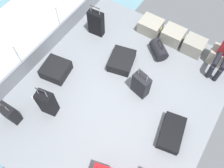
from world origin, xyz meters
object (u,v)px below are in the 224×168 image
object	(u,v)px
suitcase_4	(141,85)
suitcase_5	(47,103)
cargo_crate_1	(173,35)
suitcase_8	(122,61)
cargo_crate_0	(151,26)
cargo_crate_2	(194,46)
paper_cup	(34,98)
suitcase_0	(172,133)
suitcase_6	(96,23)
duffel_bag	(159,50)
cargo_crate_3	(222,57)
suitcase_1	(56,70)
suitcase_2	(10,113)

from	to	relation	value
suitcase_4	suitcase_5	size ratio (longest dim) A/B	0.88
cargo_crate_1	suitcase_8	distance (m)	1.57
cargo_crate_0	cargo_crate_2	bearing A→B (deg)	-1.14
suitcase_4	paper_cup	distance (m)	2.45
suitcase_4	suitcase_0	bearing A→B (deg)	-26.84
suitcase_4	suitcase_8	world-z (taller)	suitcase_4
suitcase_6	duffel_bag	distance (m)	1.76
cargo_crate_1	suitcase_5	world-z (taller)	suitcase_5
suitcase_4	suitcase_6	bearing A→B (deg)	153.02
cargo_crate_3	suitcase_6	world-z (taller)	suitcase_6
suitcase_4	suitcase_8	distance (m)	0.91
cargo_crate_1	suitcase_4	world-z (taller)	suitcase_4
duffel_bag	paper_cup	distance (m)	3.25
cargo_crate_0	duffel_bag	distance (m)	0.81
suitcase_1	suitcase_6	world-z (taller)	suitcase_6
suitcase_2	cargo_crate_1	bearing A→B (deg)	63.67
cargo_crate_1	suitcase_6	distance (m)	2.04
cargo_crate_0	suitcase_4	bearing A→B (deg)	-68.81
suitcase_0	suitcase_2	world-z (taller)	suitcase_2
cargo_crate_3	cargo_crate_0	bearing A→B (deg)	179.92
suitcase_0	suitcase_6	world-z (taller)	suitcase_6
cargo_crate_1	paper_cup	size ratio (longest dim) A/B	5.75
suitcase_4	suitcase_1	bearing A→B (deg)	-161.72
suitcase_5	suitcase_1	bearing A→B (deg)	121.91
suitcase_5	suitcase_8	distance (m)	2.06
cargo_crate_0	paper_cup	xyz separation A→B (m)	(-1.23, -3.31, -0.13)
cargo_crate_2	suitcase_8	xyz separation A→B (m)	(-1.31, -1.35, -0.07)
suitcase_6	suitcase_8	distance (m)	1.25
suitcase_5	duffel_bag	distance (m)	3.01
cargo_crate_0	paper_cup	world-z (taller)	cargo_crate_0
suitcase_1	suitcase_8	size ratio (longest dim) A/B	0.86
suitcase_1	cargo_crate_2	bearing A→B (deg)	44.30
suitcase_5	suitcase_4	bearing A→B (deg)	45.96
cargo_crate_3	suitcase_8	world-z (taller)	cargo_crate_3
suitcase_0	suitcase_1	bearing A→B (deg)	-177.96
suitcase_1	suitcase_2	bearing A→B (deg)	-91.25
suitcase_5	duffel_bag	size ratio (longest dim) A/B	1.55
suitcase_4	cargo_crate_3	bearing A→B (deg)	55.17
suitcase_2	cargo_crate_3	bearing A→B (deg)	50.12
cargo_crate_0	suitcase_8	distance (m)	1.38
suitcase_1	suitcase_5	distance (m)	1.01
cargo_crate_0	cargo_crate_3	xyz separation A→B (m)	(1.97, -0.00, 0.03)
suitcase_4	paper_cup	size ratio (longest dim) A/B	8.34
suitcase_8	duffel_bag	xyz separation A→B (m)	(0.62, 0.78, 0.03)
duffel_bag	paper_cup	xyz separation A→B (m)	(-1.78, -2.71, -0.11)
suitcase_1	suitcase_6	bearing A→B (deg)	87.28
suitcase_8	suitcase_6	bearing A→B (deg)	155.19
suitcase_6	cargo_crate_0	bearing A→B (deg)	36.12
cargo_crate_3	suitcase_4	bearing A→B (deg)	-124.83
duffel_bag	suitcase_2	bearing A→B (deg)	-119.06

